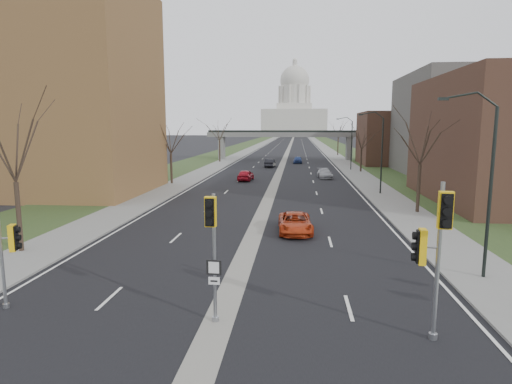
# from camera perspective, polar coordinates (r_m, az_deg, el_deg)

# --- Properties ---
(ground) EXTENTS (700.00, 700.00, 0.00)m
(ground) POSITION_cam_1_polar(r_m,az_deg,el_deg) (16.50, -5.22, -17.30)
(ground) COLOR black
(ground) RESTS_ON ground
(road_surface) EXTENTS (20.00, 600.00, 0.01)m
(road_surface) POSITION_cam_1_polar(r_m,az_deg,el_deg) (164.74, 4.56, 6.17)
(road_surface) COLOR black
(road_surface) RESTS_ON ground
(median_strip) EXTENTS (1.20, 600.00, 0.02)m
(median_strip) POSITION_cam_1_polar(r_m,az_deg,el_deg) (164.74, 4.56, 6.16)
(median_strip) COLOR gray
(median_strip) RESTS_ON ground
(sidewalk_right) EXTENTS (4.00, 600.00, 0.12)m
(sidewalk_right) POSITION_cam_1_polar(r_m,az_deg,el_deg) (164.97, 8.75, 6.12)
(sidewalk_right) COLOR gray
(sidewalk_right) RESTS_ON ground
(sidewalk_left) EXTENTS (4.00, 600.00, 0.12)m
(sidewalk_left) POSITION_cam_1_polar(r_m,az_deg,el_deg) (165.38, 0.37, 6.22)
(sidewalk_left) COLOR gray
(sidewalk_left) RESTS_ON ground
(grass_verge_right) EXTENTS (8.00, 600.00, 0.10)m
(grass_verge_right) POSITION_cam_1_polar(r_m,az_deg,el_deg) (165.41, 10.84, 6.07)
(grass_verge_right) COLOR #263C1B
(grass_verge_right) RESTS_ON ground
(grass_verge_left) EXTENTS (8.00, 600.00, 0.10)m
(grass_verge_left) POSITION_cam_1_polar(r_m,az_deg,el_deg) (166.03, -1.70, 6.22)
(grass_verge_left) COLOR #263C1B
(grass_verge_left) RESTS_ON ground
(apartment_building) EXTENTS (25.00, 16.00, 22.00)m
(apartment_building) POSITION_cam_1_polar(r_m,az_deg,el_deg) (53.22, -27.96, 11.78)
(apartment_building) COLOR brown
(apartment_building) RESTS_ON ground
(commercial_block_mid) EXTENTS (18.00, 22.00, 15.00)m
(commercial_block_mid) POSITION_cam_1_polar(r_m,az_deg,el_deg) (71.15, 26.51, 8.02)
(commercial_block_mid) COLOR #55524D
(commercial_block_mid) RESTS_ON ground
(commercial_block_far) EXTENTS (14.00, 14.00, 10.00)m
(commercial_block_far) POSITION_cam_1_polar(r_m,az_deg,el_deg) (86.73, 18.41, 6.79)
(commercial_block_far) COLOR #462F21
(commercial_block_far) RESTS_ON ground
(pedestrian_bridge) EXTENTS (34.00, 3.00, 6.45)m
(pedestrian_bridge) POSITION_cam_1_polar(r_m,az_deg,el_deg) (94.63, 3.83, 7.24)
(pedestrian_bridge) COLOR slate
(pedestrian_bridge) RESTS_ON ground
(capitol) EXTENTS (48.00, 42.00, 55.75)m
(capitol) POSITION_cam_1_polar(r_m,az_deg,el_deg) (334.76, 5.12, 10.62)
(capitol) COLOR silver
(capitol) RESTS_ON ground
(streetlight_near) EXTENTS (2.61, 0.20, 8.70)m
(streetlight_near) POSITION_cam_1_polar(r_m,az_deg,el_deg) (22.11, 27.34, 7.04)
(streetlight_near) COLOR black
(streetlight_near) RESTS_ON sidewalk_right
(streetlight_mid) EXTENTS (2.61, 0.20, 8.70)m
(streetlight_mid) POSITION_cam_1_polar(r_m,az_deg,el_deg) (47.27, 15.60, 8.06)
(streetlight_mid) COLOR black
(streetlight_mid) RESTS_ON sidewalk_right
(streetlight_far) EXTENTS (2.61, 0.20, 8.70)m
(streetlight_far) POSITION_cam_1_polar(r_m,az_deg,el_deg) (73.01, 12.05, 8.30)
(streetlight_far) COLOR black
(streetlight_far) RESTS_ON sidewalk_right
(tree_left_a) EXTENTS (7.20, 7.20, 9.40)m
(tree_left_a) POSITION_cam_1_polar(r_m,az_deg,el_deg) (27.58, -29.76, 6.34)
(tree_left_a) COLOR #382B21
(tree_left_a) RESTS_ON sidewalk_left
(tree_left_b) EXTENTS (6.75, 6.75, 8.81)m
(tree_left_b) POSITION_cam_1_polar(r_m,az_deg,el_deg) (54.91, -11.35, 7.50)
(tree_left_b) COLOR #382B21
(tree_left_b) RESTS_ON sidewalk_left
(tree_left_c) EXTENTS (7.65, 7.65, 9.99)m
(tree_left_c) POSITION_cam_1_polar(r_m,az_deg,el_deg) (88.00, -4.90, 8.56)
(tree_left_c) COLOR #382B21
(tree_left_c) RESTS_ON sidewalk_left
(tree_right_a) EXTENTS (7.20, 7.20, 9.40)m
(tree_right_a) POSITION_cam_1_polar(r_m,az_deg,el_deg) (37.95, 21.22, 7.23)
(tree_right_a) COLOR #382B21
(tree_right_a) RESTS_ON sidewalk_right
(tree_right_b) EXTENTS (6.30, 6.30, 8.22)m
(tree_right_b) POSITION_cam_1_polar(r_m,az_deg,el_deg) (70.31, 13.94, 7.31)
(tree_right_b) COLOR #382B21
(tree_right_b) RESTS_ON sidewalk_right
(tree_right_c) EXTENTS (7.65, 7.65, 9.99)m
(tree_right_c) POSITION_cam_1_polar(r_m,az_deg,el_deg) (110.03, 10.94, 8.45)
(tree_right_c) COLOR #382B21
(tree_right_c) RESTS_ON sidewalk_right
(signal_pole_left) EXTENTS (0.81, 1.04, 4.83)m
(signal_pole_left) POSITION_cam_1_polar(r_m,az_deg,el_deg) (19.36, -30.74, -4.65)
(signal_pole_left) COLOR gray
(signal_pole_left) RESTS_ON ground
(signal_pole_median) EXTENTS (0.56, 0.79, 4.84)m
(signal_pole_median) POSITION_cam_1_polar(r_m,az_deg,el_deg) (15.40, -5.85, -5.81)
(signal_pole_median) COLOR gray
(signal_pole_median) RESTS_ON ground
(signal_pole_right) EXTENTS (0.94, 1.04, 5.45)m
(signal_pole_right) POSITION_cam_1_polar(r_m,az_deg,el_deg) (15.24, 22.68, -5.86)
(signal_pole_right) COLOR gray
(signal_pole_right) RESTS_ON ground
(car_left_near) EXTENTS (2.05, 4.47, 1.48)m
(car_left_near) POSITION_cam_1_polar(r_m,az_deg,el_deg) (57.90, -1.38, 2.28)
(car_left_near) COLOR red
(car_left_near) RESTS_ON ground
(car_left_far) EXTENTS (1.90, 4.54, 1.46)m
(car_left_far) POSITION_cam_1_polar(r_m,az_deg,el_deg) (77.36, 1.92, 3.88)
(car_left_far) COLOR black
(car_left_far) RESTS_ON ground
(car_right_near) EXTENTS (2.52, 4.98, 1.35)m
(car_right_near) POSITION_cam_1_polar(r_m,az_deg,el_deg) (29.62, 5.25, -4.11)
(car_right_near) COLOR #B73513
(car_right_near) RESTS_ON ground
(car_right_mid) EXTENTS (2.22, 4.70, 1.32)m
(car_right_mid) POSITION_cam_1_polar(r_m,az_deg,el_deg) (61.27, 9.13, 2.45)
(car_right_mid) COLOR #989A9F
(car_right_mid) RESTS_ON ground
(car_right_far) EXTENTS (1.78, 4.21, 1.42)m
(car_right_far) POSITION_cam_1_polar(r_m,az_deg,el_deg) (85.80, 5.59, 4.31)
(car_right_far) COLOR navy
(car_right_far) RESTS_ON ground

